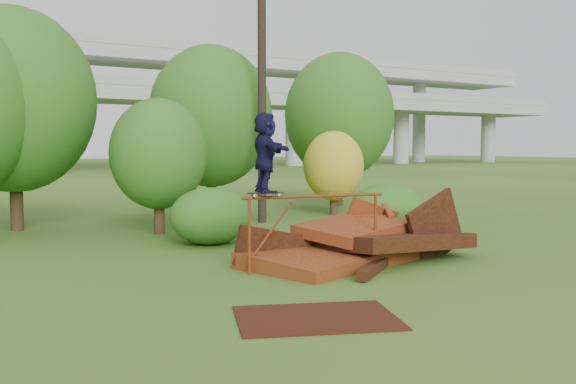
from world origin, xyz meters
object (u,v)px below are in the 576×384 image
scrap_pile (358,245)px  skater (265,152)px  flat_plate (316,318)px  utility_pole (262,55)px

scrap_pile → skater: (-2.40, -0.10, 2.05)m
scrap_pile → flat_plate: scrap_pile is taller
scrap_pile → flat_plate: size_ratio=2.41×
skater → utility_pole: utility_pole is taller
utility_pole → flat_plate: bearing=-115.6°
utility_pole → skater: bearing=-119.0°
scrap_pile → utility_pole: 9.14m
skater → flat_plate: size_ratio=0.68×
scrap_pile → flat_plate: 4.85m
skater → utility_pole: size_ratio=0.15×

